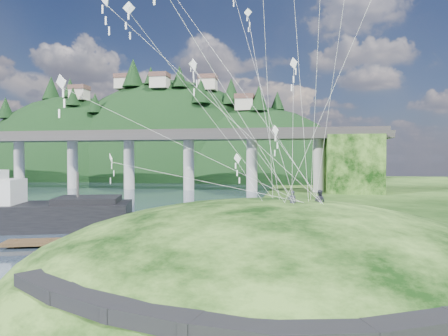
# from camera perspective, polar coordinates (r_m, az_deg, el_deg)

# --- Properties ---
(ground) EXTENTS (320.00, 320.00, 0.00)m
(ground) POSITION_cam_1_polar(r_m,az_deg,el_deg) (27.11, -11.06, -15.23)
(ground) COLOR black
(ground) RESTS_ON ground
(grass_hill) EXTENTS (36.00, 32.00, 13.00)m
(grass_hill) POSITION_cam_1_polar(r_m,az_deg,el_deg) (27.79, 6.98, -18.04)
(grass_hill) COLOR black
(grass_hill) RESTS_ON ground
(footpath) EXTENTS (22.29, 5.84, 0.83)m
(footpath) POSITION_cam_1_polar(r_m,az_deg,el_deg) (15.63, 2.20, -19.80)
(footpath) COLOR black
(footpath) RESTS_ON ground
(bridge) EXTENTS (160.00, 11.00, 15.00)m
(bridge) POSITION_cam_1_polar(r_m,az_deg,el_deg) (100.89, -10.52, 2.45)
(bridge) COLOR #2D2B2B
(bridge) RESTS_ON ground
(far_ridge) EXTENTS (153.00, 70.00, 94.50)m
(far_ridge) POSITION_cam_1_polar(r_m,az_deg,el_deg) (156.42, -9.54, -4.23)
(far_ridge) COLOR black
(far_ridge) RESTS_ON ground
(work_barge) EXTENTS (25.10, 13.63, 8.48)m
(work_barge) POSITION_cam_1_polar(r_m,az_deg,el_deg) (48.84, -28.27, -5.39)
(work_barge) COLOR black
(work_barge) RESTS_ON ground
(wooden_dock) EXTENTS (13.02, 6.13, 0.93)m
(wooden_dock) POSITION_cam_1_polar(r_m,az_deg,el_deg) (38.07, -19.54, -9.80)
(wooden_dock) COLOR #382717
(wooden_dock) RESTS_ON ground
(kite_flyers) EXTENTS (2.55, 2.29, 1.57)m
(kite_flyers) POSITION_cam_1_polar(r_m,az_deg,el_deg) (26.49, 12.42, -3.08)
(kite_flyers) COLOR #272834
(kite_flyers) RESTS_ON ground
(kite_swarm) EXTENTS (20.80, 15.99, 21.54)m
(kite_swarm) POSITION_cam_1_polar(r_m,az_deg,el_deg) (27.77, 1.22, 20.95)
(kite_swarm) COLOR white
(kite_swarm) RESTS_ON ground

